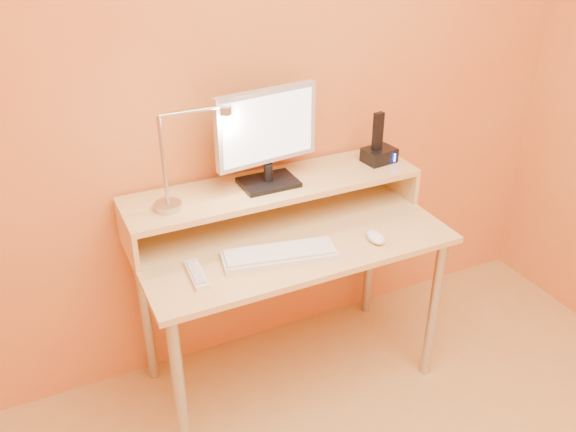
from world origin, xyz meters
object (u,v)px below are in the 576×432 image
remote_control (196,274)px  monitor_panel (266,126)px  lamp_base (168,206)px  phone_dock (379,155)px  mouse (376,237)px  keyboard (279,255)px

remote_control → monitor_panel: bearing=37.7°
monitor_panel → lamp_base: 0.47m
phone_dock → remote_control: bearing=-170.8°
monitor_panel → lamp_base: monitor_panel is taller
phone_dock → mouse: size_ratio=1.23×
monitor_panel → remote_control: monitor_panel is taller
mouse → remote_control: 0.70m
phone_dock → keyboard: phone_dock is taller
keyboard → mouse: mouse is taller
mouse → phone_dock: bearing=64.7°
lamp_base → remote_control: bearing=-85.0°
monitor_panel → phone_dock: 0.55m
phone_dock → keyboard: size_ratio=0.31×
phone_dock → monitor_panel: bearing=172.1°
lamp_base → mouse: (0.71, -0.30, -0.15)m
remote_control → mouse: bearing=-2.2°
remote_control → phone_dock: bearing=19.3°
monitor_panel → mouse: 0.59m
phone_dock → keyboard: bearing=-161.8°
phone_dock → mouse: phone_dock is taller
keyboard → remote_control: size_ratio=2.33×
keyboard → mouse: 0.39m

